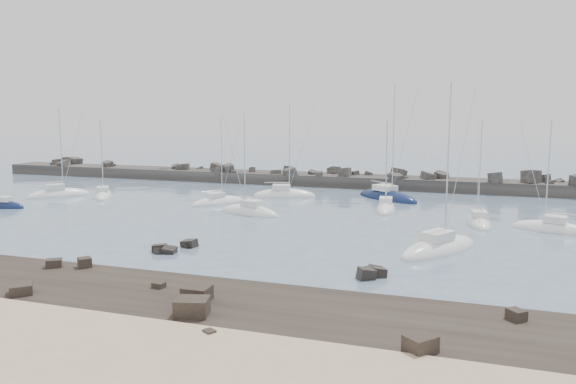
# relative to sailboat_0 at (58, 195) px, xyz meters

# --- Properties ---
(ground) EXTENTS (400.00, 400.00, 0.00)m
(ground) POSITION_rel_sailboat_0_xyz_m (35.61, -13.70, -0.15)
(ground) COLOR slate
(ground) RESTS_ON ground
(rock_shelf) EXTENTS (140.00, 12.00, 2.10)m
(rock_shelf) POSITION_rel_sailboat_0_xyz_m (35.69, -35.71, -0.14)
(rock_shelf) COLOR black
(rock_shelf) RESTS_ON ground
(rock_cluster_near) EXTENTS (3.43, 4.13, 1.27)m
(rock_cluster_near) POSITION_rel_sailboat_0_xyz_m (31.87, -22.53, -0.02)
(rock_cluster_near) COLOR black
(rock_cluster_near) RESTS_ON ground
(rock_cluster_far) EXTENTS (2.40, 3.06, 1.32)m
(rock_cluster_far) POSITION_rel_sailboat_0_xyz_m (50.06, -24.70, -0.01)
(rock_cluster_far) COLOR black
(rock_cluster_far) RESTS_ON ground
(breakwater) EXTENTS (115.00, 7.59, 5.23)m
(breakwater) POSITION_rel_sailboat_0_xyz_m (28.79, 24.29, 0.18)
(breakwater) COLOR #2F2D2A
(breakwater) RESTS_ON ground
(sailboat_0) EXTENTS (7.49, 8.52, 13.90)m
(sailboat_0) POSITION_rel_sailboat_0_xyz_m (0.00, 0.00, 0.00)
(sailboat_0) COLOR white
(sailboat_0) RESTS_ON ground
(sailboat_1) EXTENTS (5.96, 7.69, 12.07)m
(sailboat_1) POSITION_rel_sailboat_0_xyz_m (6.53, 1.57, -0.02)
(sailboat_1) COLOR white
(sailboat_1) RESTS_ON ground
(sailboat_2) EXTENTS (6.17, 2.28, 9.81)m
(sailboat_2) POSITION_rel_sailboat_0_xyz_m (-0.08, -9.97, -0.02)
(sailboat_2) COLOR #101D43
(sailboat_2) RESTS_ON ground
(sailboat_3) EXTENTS (6.41, 7.89, 12.44)m
(sailboat_3) POSITION_rel_sailboat_0_xyz_m (24.70, 1.65, -0.02)
(sailboat_3) COLOR white
(sailboat_3) RESTS_ON ground
(sailboat_4) EXTENTS (9.44, 5.30, 14.28)m
(sailboat_4) POSITION_rel_sailboat_0_xyz_m (31.15, 10.13, -0.01)
(sailboat_4) COLOR white
(sailboat_4) RESTS_ON ground
(sailboat_5) EXTENTS (8.59, 4.60, 13.12)m
(sailboat_5) POSITION_rel_sailboat_0_xyz_m (31.61, -4.04, -0.00)
(sailboat_5) COLOR white
(sailboat_5) RESTS_ON ground
(sailboat_6) EXTENTS (3.22, 7.83, 12.15)m
(sailboat_6) POSITION_rel_sailboat_0_xyz_m (46.74, 3.68, -0.01)
(sailboat_6) COLOR white
(sailboat_6) RESTS_ON ground
(sailboat_7) EXTENTS (7.84, 10.31, 15.96)m
(sailboat_7) POSITION_rel_sailboat_0_xyz_m (54.42, -15.33, -0.00)
(sailboat_7) COLOR white
(sailboat_7) RESTS_ON ground
(sailboat_8) EXTENTS (10.63, 9.20, 16.97)m
(sailboat_8) POSITION_rel_sailboat_0_xyz_m (45.59, 12.74, -0.00)
(sailboat_8) COLOR #101D43
(sailboat_8) RESTS_ON ground
(sailboat_9) EXTENTS (8.12, 4.66, 12.40)m
(sailboat_9) POSITION_rel_sailboat_0_xyz_m (64.87, -3.02, -0.01)
(sailboat_9) COLOR white
(sailboat_9) RESTS_ON ground
(sailboat_10) EXTENTS (3.52, 7.98, 12.25)m
(sailboat_10) POSITION_rel_sailboat_0_xyz_m (57.73, -1.61, -0.02)
(sailboat_10) COLOR white
(sailboat_10) RESTS_ON ground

